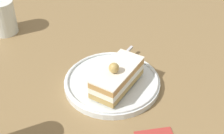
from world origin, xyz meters
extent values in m
plane|color=olive|center=(0.00, 0.00, 0.00)|extent=(2.40, 2.40, 0.00)
cylinder|color=white|center=(0.02, 0.00, 0.01)|extent=(0.20, 0.20, 0.01)
torus|color=white|center=(0.02, 0.00, 0.02)|extent=(0.20, 0.20, 0.01)
cube|color=tan|center=(0.02, 0.02, 0.02)|extent=(0.13, 0.13, 0.01)
cube|color=white|center=(0.02, 0.02, 0.04)|extent=(0.13, 0.13, 0.01)
cube|color=tan|center=(0.02, 0.02, 0.05)|extent=(0.13, 0.13, 0.01)
cube|color=white|center=(0.02, 0.02, 0.06)|extent=(0.13, 0.13, 0.00)
sphere|color=tan|center=(0.02, 0.03, 0.07)|extent=(0.02, 0.02, 0.02)
cube|color=silver|center=(-0.03, -0.08, 0.02)|extent=(0.05, 0.05, 0.00)
cube|color=silver|center=(0.00, -0.05, 0.02)|extent=(0.02, 0.02, 0.00)
cube|color=silver|center=(0.02, -0.04, 0.02)|extent=(0.02, 0.02, 0.00)
cube|color=silver|center=(0.02, -0.03, 0.02)|extent=(0.02, 0.02, 0.00)
cube|color=silver|center=(0.02, -0.03, 0.02)|extent=(0.02, 0.02, 0.00)
cube|color=silver|center=(0.01, -0.03, 0.02)|extent=(0.02, 0.02, 0.00)
cylinder|color=white|center=(0.25, -0.27, 0.04)|extent=(0.07, 0.07, 0.09)
cylinder|color=black|center=(0.25, -0.27, 0.03)|extent=(0.06, 0.06, 0.05)
camera|label=1|loc=(0.14, 0.51, 0.46)|focal=52.63mm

